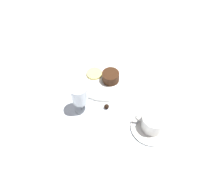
{
  "coord_description": "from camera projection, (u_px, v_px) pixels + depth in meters",
  "views": [
    {
      "loc": [
        -0.19,
        0.54,
        0.73
      ],
      "look_at": [
        -0.05,
        0.07,
        0.04
      ],
      "focal_mm": 35.0,
      "sensor_mm": 36.0,
      "label": 1
    }
  ],
  "objects": [
    {
      "name": "wine_glass",
      "position": [
        80.0,
        95.0,
        0.79
      ],
      "size": [
        0.06,
        0.06,
        0.13
      ],
      "color": "silver",
      "rests_on": "ground_plane"
    },
    {
      "name": "spoon",
      "position": [
        139.0,
        121.0,
        0.82
      ],
      "size": [
        0.06,
        0.09,
        0.0
      ],
      "color": "silver",
      "rests_on": "saucer"
    },
    {
      "name": "dinner_plate",
      "position": [
        105.0,
        78.0,
        0.95
      ],
      "size": [
        0.24,
        0.24,
        0.01
      ],
      "color": "white",
      "rests_on": "ground_plane"
    },
    {
      "name": "saucer",
      "position": [
        152.0,
        126.0,
        0.81
      ],
      "size": [
        0.16,
        0.16,
        0.01
      ],
      "color": "white",
      "rests_on": "ground_plane"
    },
    {
      "name": "coffee_cup",
      "position": [
        154.0,
        122.0,
        0.78
      ],
      "size": [
        0.11,
        0.09,
        0.06
      ],
      "color": "white",
      "rests_on": "saucer"
    },
    {
      "name": "chocolate_truffle",
      "position": [
        107.0,
        107.0,
        0.86
      ],
      "size": [
        0.02,
        0.02,
        0.02
      ],
      "color": "black",
      "rests_on": "ground_plane"
    },
    {
      "name": "dessert_cake",
      "position": [
        111.0,
        77.0,
        0.91
      ],
      "size": [
        0.07,
        0.07,
        0.04
      ],
      "color": "#381E0F",
      "rests_on": "dinner_plate"
    },
    {
      "name": "pineapple_slice",
      "position": [
        94.0,
        74.0,
        0.95
      ],
      "size": [
        0.07,
        0.07,
        0.01
      ],
      "color": "#EFE075",
      "rests_on": "dinner_plate"
    },
    {
      "name": "ground_plane",
      "position": [
        105.0,
        88.0,
        0.92
      ],
      "size": [
        3.0,
        3.0,
        0.0
      ],
      "primitive_type": "plane",
      "color": "white"
    },
    {
      "name": "fork",
      "position": [
        66.0,
        79.0,
        0.95
      ],
      "size": [
        0.02,
        0.2,
        0.01
      ],
      "color": "silver",
      "rests_on": "ground_plane"
    }
  ]
}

